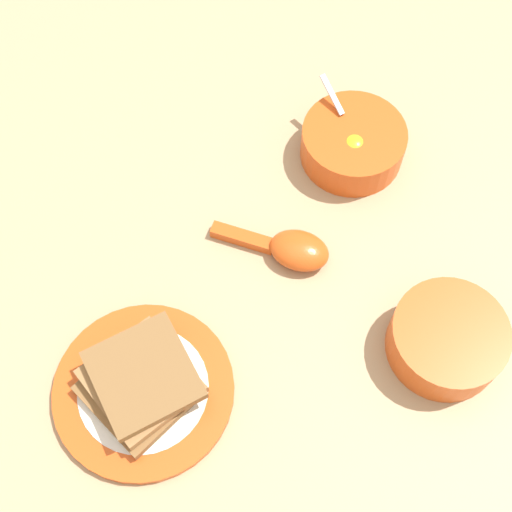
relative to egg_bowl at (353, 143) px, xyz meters
The scene contains 6 objects.
ground_plane 0.24m from the egg_bowl, 71.49° to the left, with size 3.00×3.00×0.00m, color tan.
egg_bowl is the anchor object (origin of this frame).
toast_plate 0.40m from the egg_bowl, 49.64° to the left, with size 0.20×0.20×0.01m.
toast_sandwich 0.39m from the egg_bowl, 49.60° to the left, with size 0.15×0.15×0.04m.
soup_spoon 0.17m from the egg_bowl, 57.71° to the left, with size 0.14×0.08×0.03m.
congee_bowl 0.28m from the egg_bowl, 105.95° to the left, with size 0.13×0.13×0.05m.
Camera 1 is at (0.07, 0.29, 0.76)m, focal length 50.00 mm.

